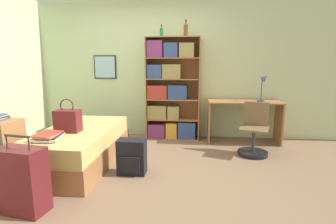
# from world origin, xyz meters

# --- Properties ---
(ground_plane) EXTENTS (14.00, 14.00, 0.00)m
(ground_plane) POSITION_xyz_m (0.00, 0.00, 0.00)
(ground_plane) COLOR #84664C
(wall_back) EXTENTS (10.00, 0.09, 2.60)m
(wall_back) POSITION_xyz_m (-0.00, 1.68, 1.30)
(wall_back) COLOR beige
(wall_back) RESTS_ON ground_plane
(bed) EXTENTS (0.94, 1.84, 0.52)m
(bed) POSITION_xyz_m (-0.68, 0.02, 0.26)
(bed) COLOR #A36B3D
(bed) RESTS_ON ground_plane
(handbag) EXTENTS (0.32, 0.20, 0.45)m
(handbag) POSITION_xyz_m (-0.74, -0.16, 0.67)
(handbag) COLOR maroon
(handbag) RESTS_ON bed
(book_stack_on_bed) EXTENTS (0.34, 0.40, 0.08)m
(book_stack_on_bed) POSITION_xyz_m (-0.80, -0.54, 0.56)
(book_stack_on_bed) COLOR #7A336B
(book_stack_on_bed) RESTS_ON bed
(suitcase) EXTENTS (0.49, 0.32, 0.77)m
(suitcase) POSITION_xyz_m (-0.68, -1.23, 0.32)
(suitcase) COLOR #5B191E
(suitcase) RESTS_ON ground_plane
(bookcase) EXTENTS (0.99, 0.34, 1.89)m
(bookcase) POSITION_xyz_m (0.45, 1.46, 0.90)
(bookcase) COLOR #A36B3D
(bookcase) RESTS_ON ground_plane
(bottle_green) EXTENTS (0.06, 0.06, 0.22)m
(bottle_green) POSITION_xyz_m (0.30, 1.48, 1.98)
(bottle_green) COLOR #1E6B2D
(bottle_green) RESTS_ON bookcase
(bottle_brown) EXTENTS (0.08, 0.08, 0.28)m
(bottle_brown) POSITION_xyz_m (0.75, 1.41, 2.00)
(bottle_brown) COLOR brown
(bottle_brown) RESTS_ON bookcase
(desk) EXTENTS (1.28, 0.52, 0.76)m
(desk) POSITION_xyz_m (1.81, 1.37, 0.53)
(desk) COLOR #A36B3D
(desk) RESTS_ON ground_plane
(desk_lamp) EXTENTS (0.18, 0.13, 0.49)m
(desk_lamp) POSITION_xyz_m (2.13, 1.36, 1.09)
(desk_lamp) COLOR navy
(desk_lamp) RESTS_ON desk
(desk_chair) EXTENTS (0.53, 0.53, 0.82)m
(desk_chair) POSITION_xyz_m (1.87, 0.70, 0.26)
(desk_chair) COLOR black
(desk_chair) RESTS_ON ground_plane
(backpack) EXTENTS (0.36, 0.25, 0.46)m
(backpack) POSITION_xyz_m (0.14, -0.24, 0.23)
(backpack) COLOR black
(backpack) RESTS_ON ground_plane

